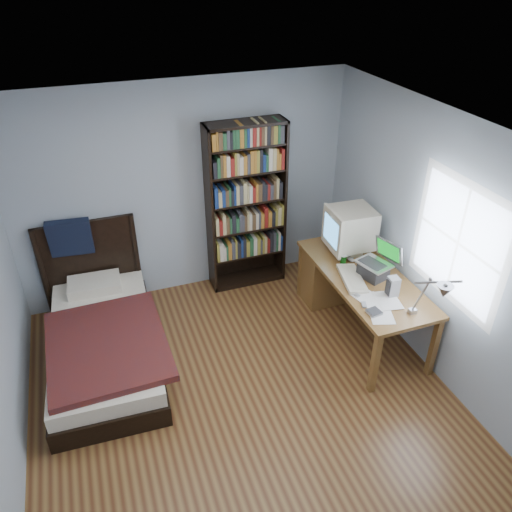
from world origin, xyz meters
name	(u,v)px	position (x,y,z in m)	size (l,w,h in m)	color
room	(248,296)	(0.03, 0.00, 1.25)	(4.20, 4.24, 2.50)	#552E19
desk	(340,275)	(1.50, 1.09, 0.42)	(0.75, 1.75, 0.73)	brown
crt_monitor	(349,229)	(1.54, 1.05, 1.03)	(0.49, 0.45, 0.54)	beige
laptop	(375,267)	(1.58, 0.54, 0.84)	(0.41, 0.39, 0.40)	#2D2D30
desk_lamp	(439,292)	(1.46, -0.50, 1.27)	(0.26, 0.57, 0.68)	#99999E
keyboard	(352,279)	(1.34, 0.56, 0.75)	(0.20, 0.51, 0.04)	beige
speaker	(393,287)	(1.57, 0.21, 0.83)	(0.10, 0.10, 0.20)	#97979A
soda_can	(343,260)	(1.38, 0.84, 0.79)	(0.06, 0.06, 0.11)	#073A08
mouse	(351,259)	(1.51, 0.89, 0.75)	(0.06, 0.11, 0.04)	silver
phone_silver	(356,295)	(1.24, 0.32, 0.74)	(0.04, 0.09, 0.02)	silver
phone_grey	(364,305)	(1.23, 0.15, 0.74)	(0.04, 0.08, 0.02)	#97979A
external_drive	(374,312)	(1.26, 0.02, 0.74)	(0.12, 0.12, 0.02)	#97979A
bookshelf	(246,207)	(0.68, 1.94, 1.02)	(0.91, 0.30, 2.03)	black
bed	(103,336)	(-1.14, 1.13, 0.26)	(1.14, 2.13, 1.16)	black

